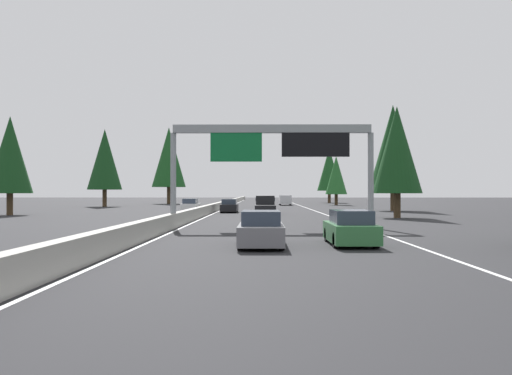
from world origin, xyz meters
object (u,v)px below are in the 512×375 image
at_px(sedan_near_right, 350,229).
at_px(minivan_far_right, 285,200).
at_px(conifer_left_near, 10,155).
at_px(conifer_left_far, 169,157).
at_px(oncoming_near, 191,205).
at_px(conifer_right_distant, 329,169).
at_px(sedan_far_left, 229,206).
at_px(conifer_left_mid, 105,159).
at_px(conifer_right_mid, 393,146).
at_px(conifer_right_far, 336,175).
at_px(pickup_near_center, 265,205).
at_px(sign_gantry_overhead, 275,146).
at_px(sedan_far_center, 261,230).
at_px(conifer_right_near, 397,150).

bearing_deg(sedan_near_right, minivan_far_right, -0.19).
bearing_deg(conifer_left_near, conifer_left_far, -7.67).
height_order(oncoming_near, conifer_right_distant, conifer_right_distant).
relative_size(sedan_far_left, conifer_left_mid, 0.37).
bearing_deg(conifer_right_distant, conifer_left_mid, 128.08).
height_order(conifer_right_mid, conifer_left_near, conifer_right_mid).
distance_m(minivan_far_right, conifer_right_far, 9.81).
bearing_deg(conifer_right_far, conifer_right_mid, -174.33).
bearing_deg(minivan_far_right, sedan_near_right, 179.81).
xyz_separation_m(pickup_near_center, conifer_right_distant, (57.95, -13.65, 6.04)).
distance_m(sedan_far_left, conifer_left_near, 22.55).
bearing_deg(conifer_left_near, sign_gantry_overhead, -125.86).
xyz_separation_m(sedan_near_right, conifer_left_far, (78.98, 21.33, 8.15)).
height_order(sedan_far_center, oncoming_near, same).
relative_size(conifer_right_distant, conifer_left_near, 1.19).
distance_m(oncoming_near, conifer_left_far, 41.57).
height_order(sedan_far_left, conifer_right_near, conifer_right_near).
height_order(sign_gantry_overhead, conifer_left_far, conifer_left_far).
bearing_deg(pickup_near_center, conifer_right_far, -17.80).
height_order(sedan_far_left, conifer_left_mid, conifer_left_mid).
bearing_deg(conifer_right_far, conifer_right_distant, -3.66).
relative_size(conifer_left_mid, conifer_left_far, 0.82).
relative_size(sign_gantry_overhead, conifer_left_far, 0.87).
bearing_deg(pickup_near_center, conifer_left_far, 20.50).
distance_m(sign_gantry_overhead, sedan_far_left, 25.99).
bearing_deg(conifer_left_mid, sign_gantry_overhead, -152.85).
height_order(pickup_near_center, oncoming_near, pickup_near_center).
relative_size(sedan_far_left, conifer_right_distant, 0.38).
relative_size(minivan_far_right, sedan_far_left, 1.14).
xyz_separation_m(minivan_far_right, conifer_right_mid, (-27.17, -11.62, 6.70)).
relative_size(oncoming_near, conifer_left_near, 0.46).
height_order(conifer_right_far, conifer_left_mid, conifer_left_mid).
bearing_deg(conifer_right_far, oncoming_near, 145.32).
distance_m(sedan_far_center, minivan_far_right, 69.30).
height_order(conifer_right_near, conifer_left_far, conifer_left_far).
distance_m(pickup_near_center, conifer_right_near, 14.31).
xyz_separation_m(oncoming_near, conifer_left_near, (-10.31, 16.11, 5.14)).
relative_size(sign_gantry_overhead, oncoming_near, 2.88).
relative_size(sign_gantry_overhead, conifer_left_mid, 1.07).
xyz_separation_m(conifer_right_far, conifer_left_mid, (-10.46, 36.74, 2.10)).
relative_size(sedan_near_right, conifer_left_near, 0.46).
xyz_separation_m(sedan_far_left, oncoming_near, (3.24, 4.68, 0.00)).
bearing_deg(conifer_right_mid, oncoming_near, 94.62).
bearing_deg(sedan_near_right, conifer_right_distant, -6.58).
bearing_deg(conifer_right_distant, sedan_far_center, 171.11).
height_order(pickup_near_center, sedan_far_left, pickup_near_center).
relative_size(sign_gantry_overhead, minivan_far_right, 2.54).
bearing_deg(conifer_left_near, minivan_far_right, -35.68).
relative_size(sedan_far_center, oncoming_near, 1.00).
height_order(sedan_near_right, sedan_far_left, same).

